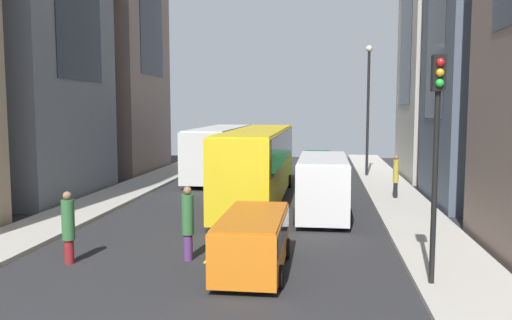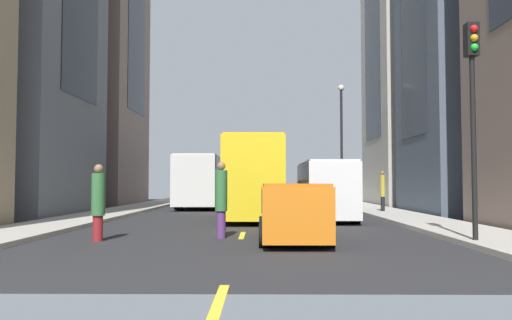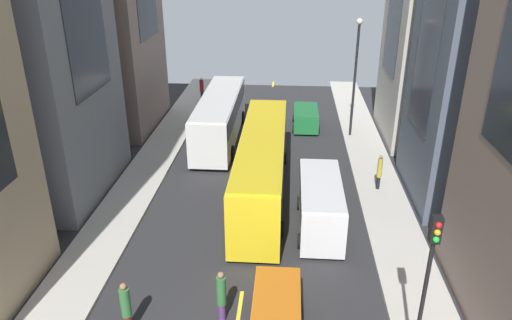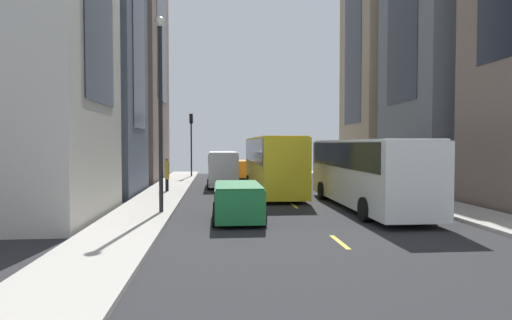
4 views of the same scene
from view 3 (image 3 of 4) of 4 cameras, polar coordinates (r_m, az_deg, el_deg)
name	(u,v)px [view 3 (image 3 of 4)]	position (r m, az deg, el deg)	size (l,w,h in m)	color
ground_plane	(260,172)	(30.85, 0.48, -1.45)	(41.21, 41.21, 0.00)	#28282B
sidewalk_west	(149,168)	(32.06, -12.55, -0.88)	(2.72, 44.00, 0.15)	#B2ADA3
sidewalk_east	(375,175)	(31.26, 13.85, -1.70)	(2.72, 44.00, 0.15)	#B2ADA3
lane_stripe_1	(240,308)	(20.30, -1.94, -17.07)	(0.16, 2.00, 0.01)	yellow
lane_stripe_2	(255,205)	(27.14, -0.10, -5.29)	(0.16, 2.00, 0.01)	yellow
lane_stripe_3	(264,147)	(34.67, 0.93, 1.58)	(0.16, 2.00, 0.01)	yellow
lane_stripe_4	(269,110)	(42.53, 1.58, 5.95)	(0.16, 2.00, 0.01)	yellow
lane_stripe_5	(273,84)	(50.57, 2.04, 8.95)	(0.16, 2.00, 0.01)	yellow
city_bus_white	(220,114)	(35.43, -4.30, 5.48)	(2.81, 11.68, 3.35)	silver
streetcar_yellow	(262,160)	(27.38, 0.73, -0.03)	(2.70, 14.03, 3.59)	yellow
delivery_van_white	(321,202)	(24.56, 7.65, -4.91)	(2.25, 5.99, 2.58)	white
car_orange_0	(276,317)	(18.47, 2.39, -18.11)	(1.93, 4.40, 1.64)	orange
car_green_1	(306,117)	(38.26, 5.91, 5.10)	(2.06, 4.02, 1.52)	#1E7238
pedestrian_waiting_curb	(126,306)	(19.23, -15.13, -16.36)	(0.38, 0.38, 2.19)	maroon
pedestrian_crossing_near	(221,295)	(19.02, -4.11, -15.68)	(0.37, 0.37, 2.29)	#593372
pedestrian_walking_far	(379,171)	(28.91, 14.39, -1.28)	(0.28, 0.28, 2.13)	black
pedestrian_crossing_mid	(202,88)	(44.69, -6.44, 8.41)	(0.36, 0.36, 2.11)	navy
traffic_light_near_corner	(429,265)	(16.37, 19.82, -11.65)	(0.32, 0.44, 5.82)	black
streetlamp_near	(356,68)	(35.63, 11.70, 10.62)	(0.44, 0.44, 8.56)	black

